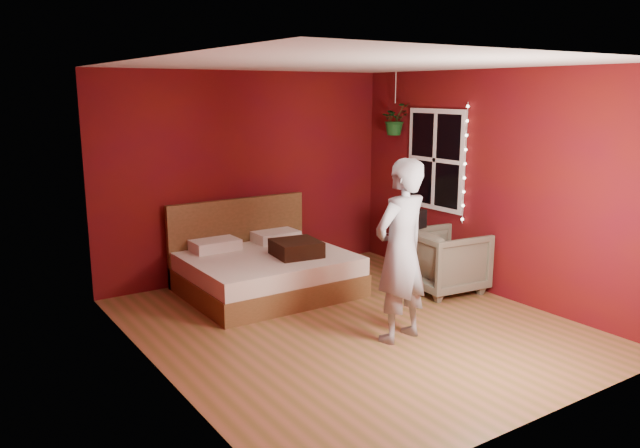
{
  "coord_description": "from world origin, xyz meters",
  "views": [
    {
      "loc": [
        -3.61,
        -4.83,
        2.35
      ],
      "look_at": [
        -0.12,
        0.4,
        1.01
      ],
      "focal_mm": 35.0,
      "sensor_mm": 36.0,
      "label": 1
    }
  ],
  "objects": [
    {
      "name": "throw_pillow",
      "position": [
        0.07,
        1.18,
        0.56
      ],
      "size": [
        0.57,
        0.57,
        0.18
      ],
      "primitive_type": "cube",
      "rotation": [
        0.0,
        0.0,
        -0.13
      ],
      "color": "black",
      "rests_on": "bed"
    },
    {
      "name": "person",
      "position": [
        0.17,
        -0.53,
        0.88
      ],
      "size": [
        0.7,
        0.52,
        1.75
      ],
      "primitive_type": "imported",
      "rotation": [
        0.0,
        0.0,
        3.3
      ],
      "color": "gray",
      "rests_on": "ground"
    },
    {
      "name": "bed",
      "position": [
        -0.2,
        1.49,
        0.27
      ],
      "size": [
        1.87,
        1.59,
        1.03
      ],
      "color": "brown",
      "rests_on": "ground"
    },
    {
      "name": "handbag",
      "position": [
        1.33,
        0.57,
        0.86
      ],
      "size": [
        0.33,
        0.2,
        0.22
      ],
      "primitive_type": "cube",
      "rotation": [
        0.0,
        0.0,
        0.16
      ],
      "color": "black",
      "rests_on": "armchair"
    },
    {
      "name": "armchair",
      "position": [
        1.6,
        0.3,
        0.38
      ],
      "size": [
        0.91,
        0.89,
        0.75
      ],
      "primitive_type": "imported",
      "rotation": [
        0.0,
        0.0,
        1.45
      ],
      "color": "#6A6754",
      "rests_on": "ground"
    },
    {
      "name": "window",
      "position": [
        1.97,
        0.9,
        1.5
      ],
      "size": [
        0.05,
        0.97,
        1.27
      ],
      "color": "white",
      "rests_on": "room_walls"
    },
    {
      "name": "floor",
      "position": [
        0.0,
        0.0,
        0.0
      ],
      "size": [
        4.5,
        4.5,
        0.0
      ],
      "primitive_type": "plane",
      "color": "#905839",
      "rests_on": "ground"
    },
    {
      "name": "fairy_lights",
      "position": [
        1.94,
        0.37,
        1.5
      ],
      "size": [
        0.04,
        0.04,
        1.45
      ],
      "color": "silver",
      "rests_on": "room_walls"
    },
    {
      "name": "hanging_plant",
      "position": [
        1.87,
        1.6,
        1.98
      ],
      "size": [
        0.39,
        0.34,
        0.83
      ],
      "color": "silver",
      "rests_on": "room_walls"
    },
    {
      "name": "room_walls",
      "position": [
        0.0,
        0.0,
        1.68
      ],
      "size": [
        4.04,
        4.54,
        2.62
      ],
      "color": "#5C1109",
      "rests_on": "ground"
    }
  ]
}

